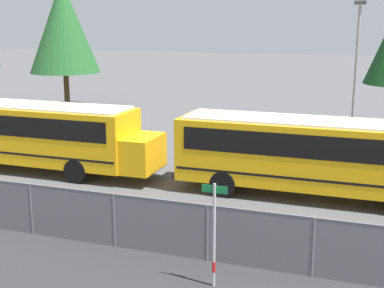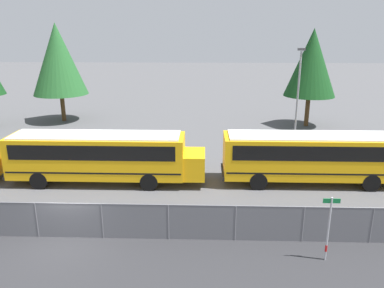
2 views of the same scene
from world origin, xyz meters
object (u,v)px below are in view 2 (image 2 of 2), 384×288
object	(u,v)px
school_bus_2	(102,154)
school_bus_3	(316,155)
street_sign	(329,227)
tree_3	(312,63)
light_pole	(298,93)
tree_0	(58,59)

from	to	relation	value
school_bus_2	school_bus_3	bearing A→B (deg)	1.37
street_sign	tree_3	bearing A→B (deg)	77.48
street_sign	light_pole	size ratio (longest dim) A/B	0.36
school_bus_2	tree_3	distance (m)	23.28
school_bus_2	light_pole	xyz separation A→B (m)	(14.16, 9.06, 2.47)
light_pole	tree_0	xyz separation A→B (m)	(-22.86, 7.80, 2.11)
street_sign	tree_3	world-z (taller)	tree_3
tree_3	light_pole	bearing A→B (deg)	-112.58
street_sign	tree_0	xyz separation A→B (m)	(-20.29, 24.95, 4.95)
school_bus_2	light_pole	bearing A→B (deg)	32.60
school_bus_3	tree_3	size ratio (longest dim) A/B	1.29
school_bus_3	tree_0	distance (m)	27.96
light_pole	tree_0	distance (m)	24.24
school_bus_2	street_sign	distance (m)	14.15
street_sign	tree_0	bearing A→B (deg)	129.13
light_pole	tree_3	world-z (taller)	tree_3
school_bus_2	tree_0	distance (m)	19.51
school_bus_2	light_pole	distance (m)	16.99
tree_0	light_pole	bearing A→B (deg)	-18.84
school_bus_2	street_sign	world-z (taller)	school_bus_2
school_bus_2	school_bus_3	size ratio (longest dim) A/B	1.00
street_sign	light_pole	xyz separation A→B (m)	(2.56, 17.15, 2.85)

